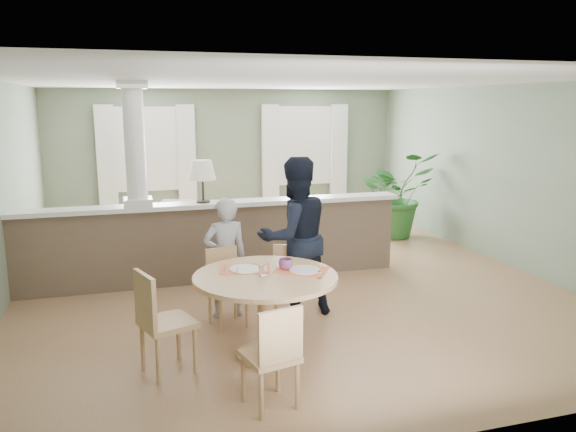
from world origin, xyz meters
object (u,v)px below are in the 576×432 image
object	(u,v)px
chair_far_man	(289,281)
chair_side	(159,318)
child_person	(225,258)
sofa	(224,230)
dining_table	(266,292)
chair_far_boy	(225,283)
man_person	(295,237)
chair_near	(274,353)
houseplant	(395,194)

from	to	relation	value
chair_far_man	chair_side	world-z (taller)	chair_side
chair_far_man	child_person	bearing A→B (deg)	171.84
sofa	child_person	world-z (taller)	child_person
dining_table	chair_far_boy	world-z (taller)	dining_table
dining_table	man_person	size ratio (longest dim) A/B	0.75
chair_near	chair_side	bearing A→B (deg)	-59.66
sofa	houseplant	size ratio (longest dim) A/B	1.84
chair_far_boy	chair_near	world-z (taller)	chair_near
houseplant	child_person	size ratio (longest dim) A/B	1.12
dining_table	chair_far_boy	size ratio (longest dim) A/B	1.61
chair_side	houseplant	bearing A→B (deg)	-65.72
chair_far_man	chair_near	size ratio (longest dim) A/B	0.98
houseplant	man_person	world-z (taller)	man_person
sofa	chair_side	bearing A→B (deg)	-89.30
man_person	sofa	bearing A→B (deg)	-93.71
houseplant	chair_side	distance (m)	6.26
child_person	chair_side	bearing A→B (deg)	51.35
houseplant	dining_table	distance (m)	5.51
chair_far_boy	chair_side	size ratio (longest dim) A/B	0.88
houseplant	child_person	bearing A→B (deg)	-140.31
dining_table	chair_side	distance (m)	1.02
chair_side	man_person	bearing A→B (deg)	-75.13
sofa	chair_near	bearing A→B (deg)	-76.35
chair_far_boy	chair_side	xyz separation A→B (m)	(-0.78, -1.03, 0.07)
chair_far_boy	child_person	size ratio (longest dim) A/B	0.61
chair_far_boy	child_person	xyz separation A→B (m)	(0.05, 0.22, 0.23)
houseplant	man_person	size ratio (longest dim) A/B	0.85
chair_far_boy	child_person	distance (m)	0.32
chair_far_man	man_person	distance (m)	0.51
man_person	chair_near	bearing A→B (deg)	57.68
chair_near	chair_side	world-z (taller)	chair_side
chair_side	chair_far_man	bearing A→B (deg)	-78.40
houseplant	chair_far_boy	distance (m)	5.00
sofa	man_person	bearing A→B (deg)	-64.01
chair_near	chair_side	size ratio (longest dim) A/B	0.91
chair_far_man	dining_table	bearing A→B (deg)	-98.85
chair_side	man_person	distance (m)	1.97
houseplant	dining_table	xyz separation A→B (m)	(-3.52, -4.24, -0.12)
houseplant	chair_far_boy	size ratio (longest dim) A/B	1.84
houseplant	sofa	bearing A→B (deg)	-171.49
sofa	chair_far_boy	xyz separation A→B (m)	(-0.48, -2.80, 0.05)
chair_far_man	chair_near	xyz separation A→B (m)	(-0.64, -1.75, 0.01)
chair_near	man_person	world-z (taller)	man_person
child_person	chair_far_man	bearing A→B (deg)	145.67
chair_side	child_person	size ratio (longest dim) A/B	0.70
chair_far_man	chair_side	distance (m)	1.72
chair_side	chair_far_boy	bearing A→B (deg)	-56.58
sofa	chair_side	size ratio (longest dim) A/B	2.97
chair_far_boy	man_person	bearing A→B (deg)	-8.59
chair_far_man	chair_far_boy	bearing A→B (deg)	-170.78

